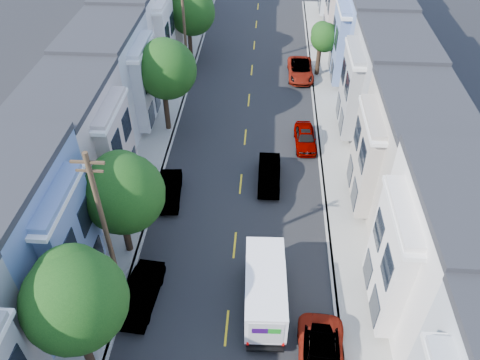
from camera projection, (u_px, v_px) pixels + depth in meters
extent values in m
plane|color=black|center=(227.00, 328.00, 25.43)|extent=(160.00, 160.00, 0.00)
cube|color=black|center=(243.00, 159.00, 36.82)|extent=(12.00, 70.00, 0.02)
cube|color=gray|center=(167.00, 155.00, 37.07)|extent=(0.30, 70.00, 0.15)
cube|color=gray|center=(320.00, 162.00, 36.48)|extent=(0.30, 70.00, 0.15)
cube|color=gray|center=(151.00, 155.00, 37.14)|extent=(2.60, 70.00, 0.15)
cube|color=gray|center=(337.00, 162.00, 36.41)|extent=(2.60, 70.00, 0.15)
cube|color=gold|center=(243.00, 159.00, 36.82)|extent=(0.12, 70.00, 0.01)
cube|color=#AEA395|center=(104.00, 154.00, 37.37)|extent=(5.00, 70.00, 8.50)
cube|color=#AEA395|center=(386.00, 165.00, 36.27)|extent=(5.00, 70.00, 8.50)
cylinder|color=black|center=(85.00, 345.00, 22.46)|extent=(0.44, 0.44, 4.03)
sphere|color=#245816|center=(73.00, 301.00, 20.09)|extent=(4.60, 4.60, 4.60)
cylinder|color=black|center=(126.00, 233.00, 28.64)|extent=(0.44, 0.44, 3.20)
sphere|color=#245816|center=(122.00, 194.00, 26.52)|extent=(4.70, 4.70, 4.70)
cylinder|color=black|center=(167.00, 109.00, 38.73)|extent=(0.44, 0.44, 3.96)
sphere|color=#245816|center=(166.00, 70.00, 36.37)|extent=(4.70, 4.70, 4.70)
cylinder|color=black|center=(190.00, 44.00, 49.03)|extent=(0.44, 0.44, 3.48)
sphere|color=#245816|center=(191.00, 12.00, 46.82)|extent=(4.70, 4.70, 4.70)
cylinder|color=black|center=(318.00, 61.00, 46.44)|extent=(0.44, 0.44, 3.02)
sphere|color=#245816|center=(324.00, 37.00, 44.81)|extent=(2.78, 2.78, 2.78)
cylinder|color=#42301E|center=(106.00, 232.00, 24.02)|extent=(0.26, 0.26, 10.00)
cube|color=#42301E|center=(87.00, 162.00, 21.03)|extent=(1.60, 0.12, 0.12)
cylinder|color=#42301E|center=(185.00, 29.00, 43.77)|extent=(0.26, 0.26, 10.00)
cube|color=white|center=(265.00, 301.00, 24.79)|extent=(2.16, 3.87, 2.11)
cube|color=white|center=(266.00, 260.00, 26.99)|extent=(2.16, 1.80, 1.94)
cube|color=black|center=(265.00, 301.00, 26.16)|extent=(1.99, 5.56, 0.22)
cube|color=#2D0A51|center=(258.00, 330.00, 23.17)|extent=(0.81, 0.04, 0.40)
cube|color=#198C1E|center=(272.00, 331.00, 23.13)|extent=(0.63, 0.04, 0.40)
cylinder|color=black|center=(245.00, 331.00, 24.85)|extent=(0.25, 0.81, 0.81)
cylinder|color=black|center=(282.00, 333.00, 24.76)|extent=(0.25, 0.81, 0.81)
cylinder|color=black|center=(249.00, 276.00, 27.61)|extent=(0.25, 0.81, 0.81)
cylinder|color=black|center=(282.00, 278.00, 27.51)|extent=(0.25, 0.81, 0.81)
imported|color=black|center=(269.00, 174.00, 34.24)|extent=(1.60, 4.47, 1.49)
imported|color=#9599A5|center=(142.00, 294.00, 26.26)|extent=(1.90, 4.48, 1.46)
imported|color=#5D090F|center=(170.00, 191.00, 32.98)|extent=(1.81, 4.20, 1.36)
imported|color=silver|center=(321.00, 360.00, 23.25)|extent=(2.60, 5.23, 1.42)
imported|color=black|center=(305.00, 138.00, 37.82)|extent=(1.86, 4.42, 1.41)
imported|color=#0A0F3B|center=(300.00, 70.00, 46.67)|extent=(2.54, 5.34, 1.47)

